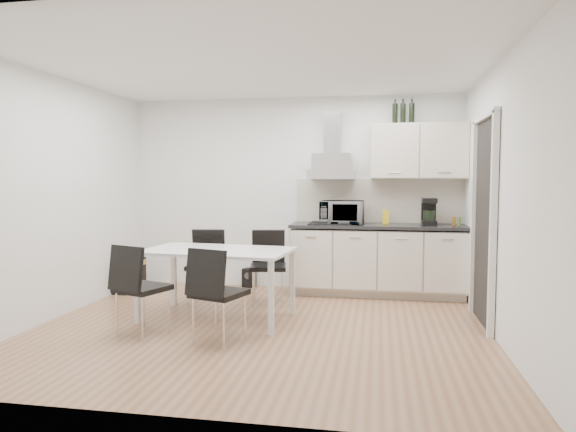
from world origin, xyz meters
name	(u,v)px	position (x,y,z in m)	size (l,w,h in m)	color
ground	(261,328)	(0.00, 0.00, 0.00)	(4.50, 4.50, 0.00)	#A47959
wall_back	(293,194)	(0.00, 2.00, 1.30)	(4.50, 0.10, 2.60)	white
wall_front	(185,211)	(0.00, -2.00, 1.30)	(4.50, 0.10, 2.60)	white
wall_left	(55,198)	(-2.25, 0.00, 1.30)	(0.10, 4.00, 2.60)	white
wall_right	(500,200)	(2.25, 0.00, 1.30)	(0.10, 4.00, 2.60)	white
ceiling	(260,65)	(0.00, 0.00, 2.60)	(4.50, 4.50, 0.00)	white
doorway	(483,223)	(2.21, 0.55, 1.05)	(0.08, 1.04, 2.10)	white
kitchenette	(381,231)	(1.19, 1.73, 0.83)	(2.22, 0.64, 2.52)	beige
dining_table	(217,256)	(-0.53, 0.25, 0.68)	(1.63, 1.04, 0.75)	white
chair_far_left	(206,267)	(-0.89, 0.90, 0.44)	(0.44, 0.50, 0.88)	black
chair_far_right	(268,268)	(-0.13, 0.98, 0.44)	(0.44, 0.50, 0.88)	black
chair_near_left	(143,289)	(-1.06, -0.42, 0.44)	(0.44, 0.50, 0.88)	black
chair_near_right	(219,294)	(-0.27, -0.50, 0.44)	(0.44, 0.50, 0.88)	black
guitar_amp	(129,275)	(-2.12, 1.36, 0.22)	(0.27, 0.53, 0.43)	black
floor_speaker	(249,278)	(-0.61, 1.90, 0.13)	(0.16, 0.14, 0.26)	black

